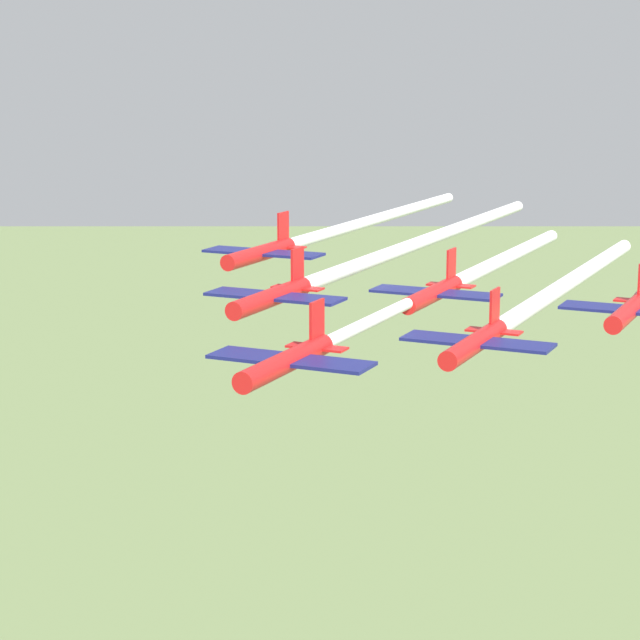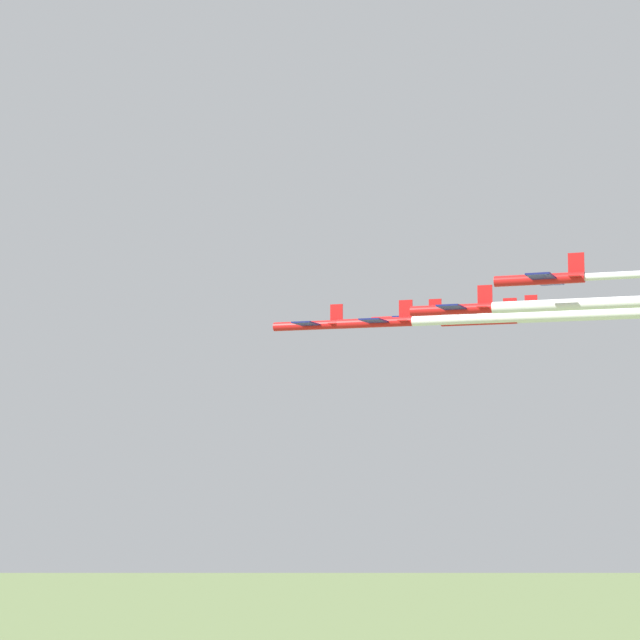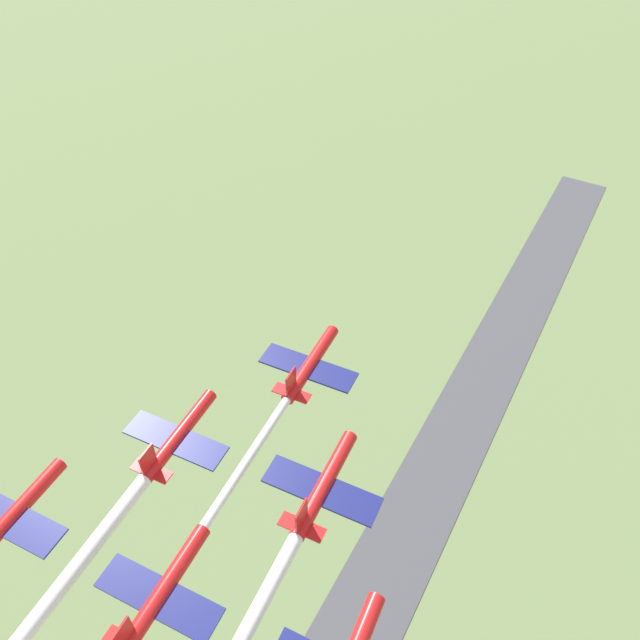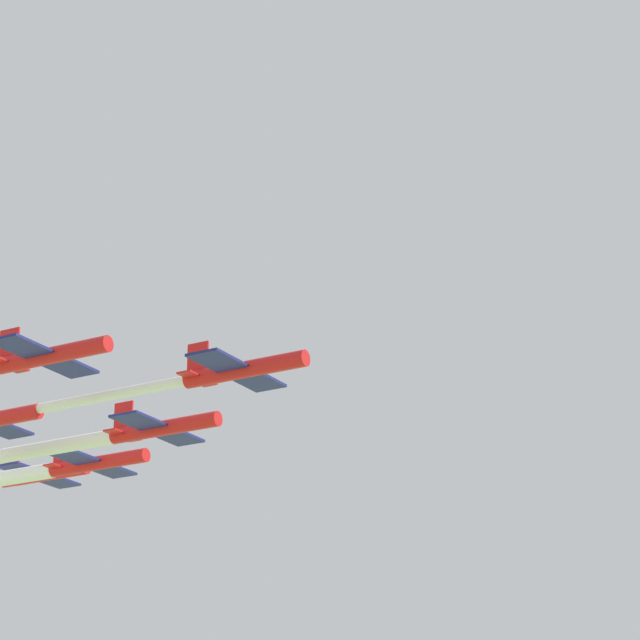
{
  "view_description": "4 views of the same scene",
  "coord_description": "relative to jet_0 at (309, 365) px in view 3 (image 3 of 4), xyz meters",
  "views": [
    {
      "loc": [
        20.41,
        109.82,
        129.01
      ],
      "look_at": [
        -16.08,
        48.99,
        114.32
      ],
      "focal_mm": 70.0,
      "sensor_mm": 36.0,
      "label": 1
    },
    {
      "loc": [
        -152.35,
        147.72,
        95.33
      ],
      "look_at": [
        -11.43,
        49.07,
        113.8
      ],
      "focal_mm": 70.0,
      "sensor_mm": 36.0,
      "label": 2
    },
    {
      "loc": [
        -32.18,
        16.11,
        156.78
      ],
      "look_at": [
        -9.62,
        54.47,
        114.88
      ],
      "focal_mm": 35.0,
      "sensor_mm": 36.0,
      "label": 3
    },
    {
      "loc": [
        82.11,
        11.66,
        77.87
      ],
      "look_at": [
        -7.13,
        55.07,
        115.41
      ],
      "focal_mm": 85.0,
      "sensor_mm": 36.0,
      "label": 4
    }
  ],
  "objects": [
    {
      "name": "jet_1",
      "position": [
        -13.83,
        -0.92,
        -0.75
      ],
      "size": [
        9.43,
        9.27,
        3.38
      ],
      "rotation": [
        0.0,
        0.0,
        5.31
      ],
      "color": "red"
    },
    {
      "name": "jet_3",
      "position": [
        -27.65,
        -1.83,
        -0.3
      ],
      "size": [
        9.43,
        9.27,
        3.38
      ],
      "rotation": [
        0.0,
        0.0,
        5.31
      ],
      "color": "red"
    },
    {
      "name": "jet_4",
      "position": [
        -19.74,
        -13.45,
        -0.2
      ],
      "size": [
        9.43,
        9.27,
        3.38
      ],
      "rotation": [
        0.0,
        0.0,
        5.31
      ],
      "color": "red"
    },
    {
      "name": "jet_2",
      "position": [
        -5.92,
        -12.53,
        1.02
      ],
      "size": [
        9.43,
        9.27,
        3.38
      ],
      "rotation": [
        0.0,
        0.0,
        5.31
      ],
      "color": "red"
    },
    {
      "name": "jet_0",
      "position": [
        0.0,
        0.0,
        0.0
      ],
      "size": [
        9.43,
        9.27,
        3.38
      ],
      "rotation": [
        0.0,
        0.0,
        5.31
      ],
      "color": "red"
    }
  ]
}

